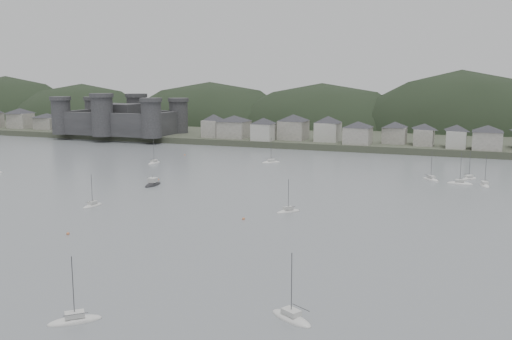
% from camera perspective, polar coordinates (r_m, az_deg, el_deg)
% --- Properties ---
extents(ground, '(900.00, 900.00, 0.00)m').
position_cam_1_polar(ground, '(104.89, -15.30, -9.47)').
color(ground, slate).
rests_on(ground, ground).
extents(far_shore_land, '(900.00, 250.00, 3.00)m').
position_cam_1_polar(far_shore_land, '(380.32, 12.19, 4.35)').
color(far_shore_land, '#383D2D').
rests_on(far_shore_land, ground).
extents(forested_ridge, '(851.55, 103.94, 102.57)m').
position_cam_1_polar(forested_ridge, '(355.75, 12.22, 1.94)').
color(forested_ridge, black).
rests_on(forested_ridge, ground).
extents(castle, '(66.00, 43.00, 20.00)m').
position_cam_1_polar(castle, '(316.30, -13.52, 5.05)').
color(castle, '#313133').
rests_on(castle, far_shore_land).
extents(waterfront_town, '(451.48, 28.46, 12.92)m').
position_cam_1_polar(waterfront_town, '(263.84, 19.18, 3.48)').
color(waterfront_town, gray).
rests_on(waterfront_town, far_shore_land).
extents(moored_fleet, '(222.69, 154.20, 12.99)m').
position_cam_1_polar(moored_fleet, '(159.90, -11.04, -2.76)').
color(moored_fleet, silver).
rests_on(moored_fleet, ground).
extents(motor_launch_far, '(3.74, 8.81, 4.04)m').
position_cam_1_polar(motor_launch_far, '(178.83, -10.35, -1.43)').
color(motor_launch_far, black).
rests_on(motor_launch_far, ground).
extents(mooring_buoys, '(170.85, 126.38, 0.70)m').
position_cam_1_polar(mooring_buoys, '(156.34, -6.40, -2.93)').
color(mooring_buoys, '#D07445').
rests_on(mooring_buoys, ground).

